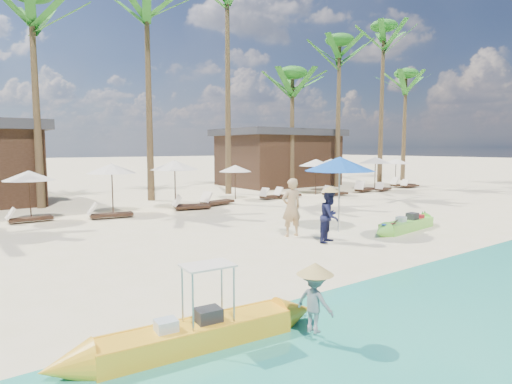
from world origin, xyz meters
TOP-DOWN VIEW (x-y plane):
  - ground at (0.00, 0.00)m, footprint 240.00×240.00m
  - wet_sand_strip at (0.00, -5.00)m, footprint 240.00×4.50m
  - green_canoe at (6.17, 0.45)m, footprint 4.60×0.96m
  - yellow_canoe at (-4.13, -3.11)m, footprint 4.71×0.88m
  - tourist at (2.16, 2.09)m, footprint 0.78×0.58m
  - vendor_green at (2.53, 0.71)m, footprint 0.98×0.89m
  - vendor_yellow at (-2.65, -4.05)m, footprint 0.48×0.68m
  - blue_umbrella at (3.97, 1.68)m, footprint 2.43×2.43m
  - resort_parasol_4 at (-4.38, 10.32)m, footprint 1.97×1.97m
  - lounger_4_right at (-4.55, 10.11)m, footprint 1.65×0.54m
  - resort_parasol_5 at (-1.12, 10.37)m, footprint 2.17×2.17m
  - lounger_5_left at (-1.68, 9.23)m, footprint 1.85×0.83m
  - resort_parasol_6 at (1.72, 10.01)m, footprint 2.26×2.26m
  - lounger_6_left at (2.17, 9.41)m, footprint 1.81×0.92m
  - lounger_6_right at (2.34, 9.78)m, footprint 1.90×1.06m
  - resort_parasol_7 at (6.21, 11.68)m, footprint 1.88×1.88m
  - lounger_7_left at (3.94, 10.02)m, footprint 2.06×1.08m
  - lounger_7_right at (7.91, 10.51)m, footprint 1.80×0.75m
  - resort_parasol_8 at (11.55, 10.72)m, footprint 2.15×2.15m
  - lounger_8_left at (8.86, 10.36)m, footprint 1.75×0.54m
  - resort_parasol_9 at (13.78, 11.61)m, footprint 2.10×2.10m
  - lounger_9_left at (11.95, 9.57)m, footprint 1.74×0.75m
  - lounger_9_right at (15.22, 9.96)m, footprint 2.08×1.08m
  - resort_parasol_10 at (16.87, 10.43)m, footprint 2.22×2.22m
  - lounger_10_left at (16.65, 9.57)m, footprint 1.72×0.93m
  - lounger_10_right at (20.17, 9.97)m, footprint 1.66×0.54m
  - resort_parasol_11 at (20.75, 11.59)m, footprint 2.03×2.03m
  - lounger_11_left at (20.13, 10.57)m, footprint 2.08×1.03m
  - palm_3 at (-3.36, 14.27)m, footprint 2.08×2.08m
  - palm_4 at (2.15, 14.01)m, footprint 2.08×2.08m
  - palm_5 at (7.45, 14.38)m, footprint 2.08×2.08m
  - palm_6 at (12.84, 14.52)m, footprint 2.08×2.08m
  - palm_7 at (16.57, 13.68)m, footprint 2.08×2.08m
  - palm_8 at (21.07, 13.33)m, footprint 2.08×2.08m
  - palm_9 at (26.21, 14.81)m, footprint 2.08×2.08m
  - pavilion_east at (14.00, 17.50)m, footprint 8.80×6.60m

SIDE VIEW (x-z plane):
  - ground at x=0.00m, z-range 0.00..0.00m
  - wet_sand_strip at x=0.00m, z-range 0.00..0.01m
  - lounger_10_left at x=16.65m, z-range -0.09..0.47m
  - lounger_4_right at x=-4.55m, z-range -0.09..0.47m
  - lounger_10_right at x=20.17m, z-range -0.09..0.47m
  - lounger_9_left at x=11.95m, z-range -0.09..0.48m
  - green_canoe at x=6.17m, z-range -0.10..0.49m
  - lounger_6_left at x=2.17m, z-range -0.10..0.49m
  - lounger_8_left at x=8.86m, z-range -0.10..0.50m
  - lounger_7_right at x=7.91m, z-range -0.10..0.50m
  - yellow_canoe at x=-4.13m, z-range -0.41..0.81m
  - lounger_5_left at x=-1.68m, z-range -0.10..0.50m
  - lounger_6_right at x=2.34m, z-range -0.10..0.51m
  - lounger_7_left at x=3.94m, z-range -0.11..0.56m
  - lounger_9_right at x=15.22m, z-range -0.11..0.56m
  - lounger_11_left at x=20.13m, z-range -0.11..0.56m
  - vendor_yellow at x=-2.65m, z-range 0.18..1.13m
  - vendor_green at x=2.53m, z-range 0.00..1.64m
  - tourist at x=2.16m, z-range 0.00..1.93m
  - resort_parasol_7 at x=6.21m, z-range 0.78..2.72m
  - resort_parasol_4 at x=-4.38m, z-range 0.81..2.84m
  - resort_parasol_11 at x=20.75m, z-range 0.84..2.93m
  - resort_parasol_9 at x=13.78m, z-range 0.87..3.04m
  - resort_parasol_8 at x=11.55m, z-range 0.89..3.10m
  - resort_parasol_5 at x=-1.12m, z-range 0.90..3.13m
  - resort_parasol_10 at x=16.87m, z-range 0.92..3.20m
  - resort_parasol_6 at x=1.72m, z-range 0.94..3.27m
  - pavilion_east at x=14.00m, z-range 0.05..4.35m
  - blue_umbrella at x=3.97m, z-range 1.06..3.68m
  - palm_6 at x=12.84m, z-range 2.79..11.31m
  - palm_9 at x=26.21m, z-range 3.14..12.97m
  - palm_3 at x=-3.36m, z-range 3.32..13.83m
  - palm_7 at x=16.57m, z-range 3.46..14.53m
  - palm_4 at x=2.15m, z-range 3.60..15.30m
  - palm_8 at x=21.07m, z-range 3.83..16.53m
  - palm_5 at x=7.45m, z-range 4.02..17.62m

